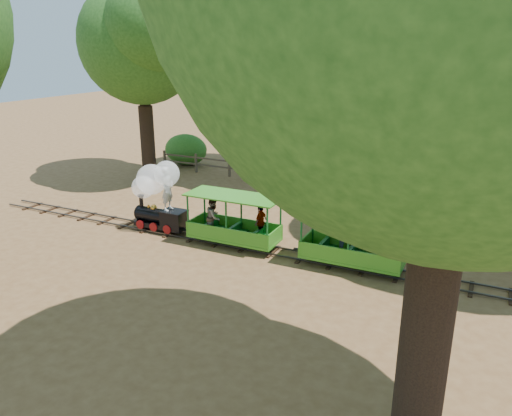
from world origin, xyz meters
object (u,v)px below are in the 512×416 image
at_px(fence, 323,176).
at_px(carriage_rear, 353,243).
at_px(locomotive, 156,190).
at_px(carriage_front, 232,224).

bearing_deg(fence, carriage_rear, -65.62).
relative_size(locomotive, fence, 0.15).
relative_size(locomotive, carriage_rear, 0.83).
bearing_deg(locomotive, carriage_front, -2.04).
height_order(locomotive, fence, locomotive).
bearing_deg(carriage_front, fence, 86.56).
distance_m(carriage_front, carriage_rear, 4.09).
distance_m(carriage_rear, fence, 8.74).
relative_size(carriage_front, fence, 0.18).
bearing_deg(carriage_front, carriage_rear, 1.13).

